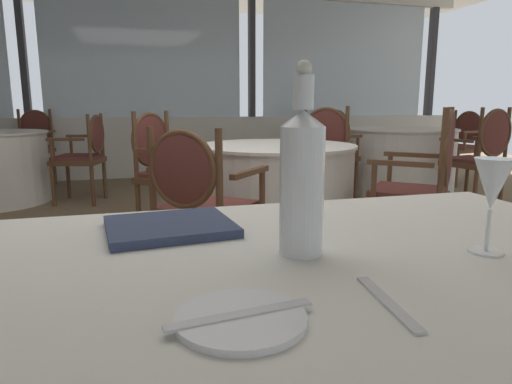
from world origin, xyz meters
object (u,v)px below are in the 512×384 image
object	(u,v)px
side_plate	(241,318)
dining_chair_1_2	(482,151)
dining_chair_1_1	(325,148)
dining_chair_2_3	(86,151)
menu_book	(170,226)
dining_chair_3_3	(198,199)
dining_chair_3_2	(164,162)
dining_chair_2_0	(33,141)
wine_glass	(492,187)
dining_chair_1_0	(341,138)
dining_chair_1_3	(461,141)
water_bottle	(302,179)
dining_chair_3_1	(321,154)
dining_chair_3_0	(425,177)

from	to	relation	value
side_plate	dining_chair_1_2	bearing A→B (deg)	44.41
dining_chair_1_1	dining_chair_2_3	world-z (taller)	dining_chair_1_1
menu_book	dining_chair_1_1	world-z (taller)	dining_chair_1_1
dining_chair_1_2	dining_chair_3_3	distance (m)	3.30
dining_chair_3_2	dining_chair_2_3	bearing A→B (deg)	160.00
dining_chair_1_1	dining_chair_2_0	xyz separation A→B (m)	(-3.23, 1.77, 0.01)
wine_glass	dining_chair_3_2	world-z (taller)	dining_chair_3_2
wine_glass	dining_chair_1_0	size ratio (longest dim) A/B	0.19
dining_chair_3_3	side_plate	bearing A→B (deg)	-144.32
menu_book	dining_chair_1_2	distance (m)	4.21
dining_chair_1_2	dining_chair_2_0	distance (m)	5.23
dining_chair_1_0	dining_chair_1_1	xyz separation A→B (m)	(-0.83, -1.31, -0.00)
menu_book	dining_chair_1_3	bearing A→B (deg)	38.65
wine_glass	dining_chair_1_2	xyz separation A→B (m)	(2.68, 2.99, -0.30)
dining_chair_1_0	water_bottle	bearing A→B (deg)	-39.21
water_bottle	dining_chair_1_1	xyz separation A→B (m)	(1.72, 3.74, -0.33)
wine_glass	dining_chair_3_3	world-z (taller)	wine_glass
dining_chair_1_2	dining_chair_2_3	xyz separation A→B (m)	(-3.79, 1.36, -0.03)
dining_chair_2_0	dining_chair_3_2	distance (m)	2.97
dining_chair_2_3	dining_chair_1_3	bearing A→B (deg)	-166.22
wine_glass	dining_chair_2_3	bearing A→B (deg)	104.27
dining_chair_1_0	dining_chair_3_2	size ratio (longest dim) A/B	0.99
dining_chair_2_3	wine_glass	bearing A→B (deg)	118.62
dining_chair_2_0	dining_chair_3_3	xyz separation A→B (m)	(1.53, -3.99, -0.02)
water_bottle	dining_chair_2_3	distance (m)	4.33
water_bottle	dining_chair_3_2	xyz separation A→B (m)	(-0.05, 2.91, -0.32)
dining_chair_2_3	dining_chair_3_1	distance (m)	2.46
side_plate	dining_chair_2_0	size ratio (longest dim) A/B	0.18
wine_glass	dining_chair_1_1	bearing A→B (deg)	70.15
dining_chair_1_2	dining_chair_3_1	world-z (taller)	dining_chair_3_1
dining_chair_1_1	dining_chair_3_2	world-z (taller)	dining_chair_3_2
dining_chair_1_0	dining_chair_1_3	bearing A→B (deg)	44.89
water_bottle	dining_chair_3_1	world-z (taller)	water_bottle
dining_chair_3_1	water_bottle	bearing A→B (deg)	17.75
wine_glass	dining_chair_1_2	world-z (taller)	dining_chair_1_2
dining_chair_1_1	dining_chair_3_2	size ratio (longest dim) A/B	0.96
dining_chair_1_3	dining_chair_3_3	xyz separation A→B (m)	(-3.83, -2.69, -0.02)
menu_book	dining_chair_2_3	size ratio (longest dim) A/B	0.29
dining_chair_1_2	dining_chair_1_3	xyz separation A→B (m)	(0.83, 1.31, -0.02)
side_plate	wine_glass	distance (m)	0.55
wine_glass	dining_chair_1_1	size ratio (longest dim) A/B	0.19
side_plate	water_bottle	bearing A→B (deg)	53.76
menu_book	dining_chair_1_1	bearing A→B (deg)	55.35
dining_chair_2_0	dining_chair_3_0	size ratio (longest dim) A/B	0.96
water_bottle	dining_chair_1_1	bearing A→B (deg)	65.25
dining_chair_2_0	side_plate	bearing A→B (deg)	27.38
menu_book	dining_chair_1_3	xyz separation A→B (m)	(4.08, 3.98, -0.20)
water_bottle	dining_chair_1_0	size ratio (longest dim) A/B	0.37
dining_chair_2_0	dining_chair_2_3	xyz separation A→B (m)	(0.74, -1.26, -0.02)
dining_chair_3_1	dining_chair_3_3	bearing A→B (deg)	-0.00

